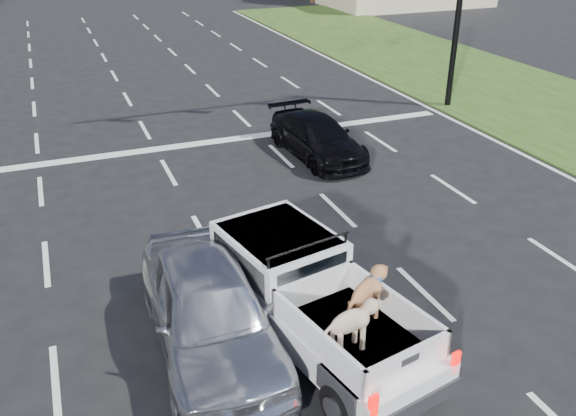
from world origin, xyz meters
name	(u,v)px	position (x,y,z in m)	size (l,w,h in m)	color
ground	(346,312)	(0.00, 0.00, 0.00)	(160.00, 160.00, 0.00)	black
road_markings	(241,182)	(0.00, 6.56, 0.01)	(17.75, 60.00, 0.01)	silver
pickup_truck	(309,294)	(-0.94, -0.34, 0.87)	(2.76, 5.25, 1.87)	black
silver_sedan	(210,310)	(-2.65, -0.08, 0.82)	(1.93, 4.81, 1.64)	silver
black_coupe	(317,137)	(2.79, 7.60, 0.61)	(1.72, 4.24, 1.23)	black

